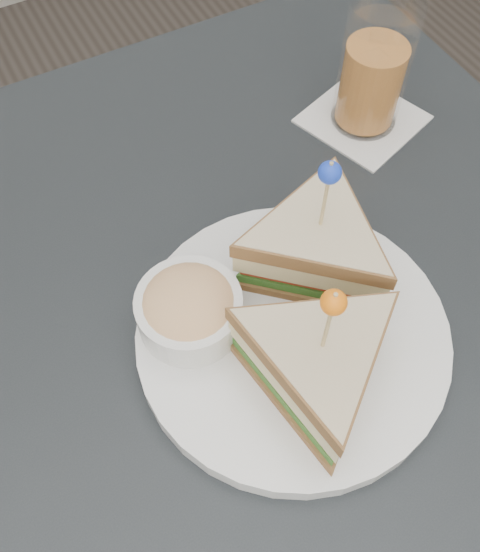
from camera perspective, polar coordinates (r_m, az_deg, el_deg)
name	(u,v)px	position (r m, az deg, el deg)	size (l,w,h in m)	color
ground_plane	(238,502)	(1.27, -0.20, -20.24)	(3.50, 3.50, 0.00)	#3F3833
table	(236,354)	(0.62, -0.38, -7.25)	(0.80, 0.80, 0.75)	black
plate_meal	(299,311)	(0.51, 5.48, -3.21)	(0.31, 0.31, 0.16)	white
drink_set	(373,73)	(0.68, 12.22, 17.89)	(0.14, 0.14, 0.14)	silver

